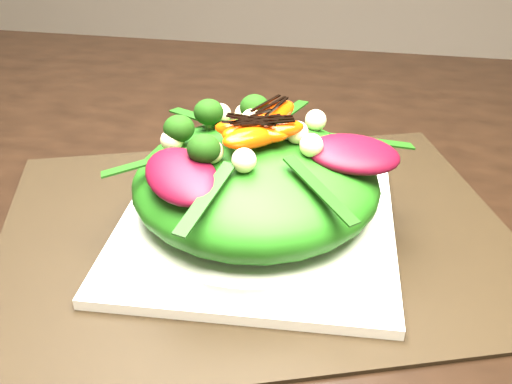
% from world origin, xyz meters
% --- Properties ---
extents(dining_table, '(1.60, 0.90, 0.75)m').
position_xyz_m(dining_table, '(0.00, 0.00, 0.73)').
color(dining_table, black).
rests_on(dining_table, floor).
extents(placemat, '(0.55, 0.48, 0.00)m').
position_xyz_m(placemat, '(0.28, -0.11, 0.75)').
color(placemat, black).
rests_on(placemat, dining_table).
extents(plate_base, '(0.26, 0.26, 0.01)m').
position_xyz_m(plate_base, '(0.28, -0.11, 0.76)').
color(plate_base, white).
rests_on(plate_base, placemat).
extents(salad_bowl, '(0.28, 0.28, 0.02)m').
position_xyz_m(salad_bowl, '(0.28, -0.11, 0.77)').
color(salad_bowl, white).
rests_on(salad_bowl, plate_base).
extents(lettuce_mound, '(0.26, 0.26, 0.07)m').
position_xyz_m(lettuce_mound, '(0.28, -0.11, 0.80)').
color(lettuce_mound, '#236713').
rests_on(lettuce_mound, salad_bowl).
extents(radicchio_leaf, '(0.09, 0.06, 0.02)m').
position_xyz_m(radicchio_leaf, '(0.36, -0.10, 0.84)').
color(radicchio_leaf, '#450716').
rests_on(radicchio_leaf, lettuce_mound).
extents(orange_segment, '(0.07, 0.06, 0.02)m').
position_xyz_m(orange_segment, '(0.26, -0.08, 0.85)').
color(orange_segment, '#EC3403').
rests_on(orange_segment, lettuce_mound).
extents(broccoli_floret, '(0.04, 0.04, 0.04)m').
position_xyz_m(broccoli_floret, '(0.22, -0.08, 0.85)').
color(broccoli_floret, black).
rests_on(broccoli_floret, lettuce_mound).
extents(macadamia_nut, '(0.03, 0.03, 0.02)m').
position_xyz_m(macadamia_nut, '(0.31, -0.14, 0.85)').
color(macadamia_nut, '#FDF6B2').
rests_on(macadamia_nut, lettuce_mound).
extents(balsamic_drizzle, '(0.04, 0.03, 0.00)m').
position_xyz_m(balsamic_drizzle, '(0.26, -0.08, 0.86)').
color(balsamic_drizzle, black).
rests_on(balsamic_drizzle, orange_segment).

